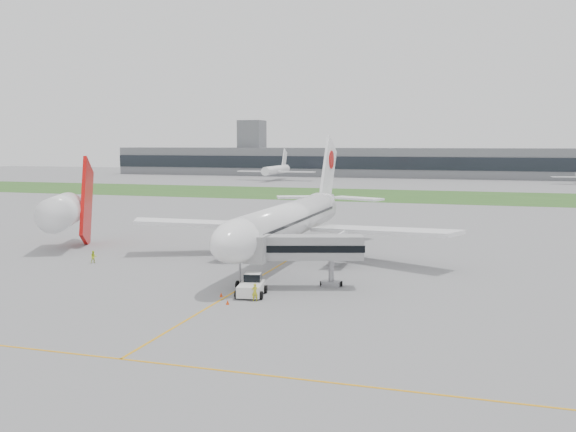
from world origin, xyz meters
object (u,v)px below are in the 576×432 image
(jet_bridge, at_px, (301,248))
(ground_crew_near, at_px, (255,292))
(airliner, at_px, (291,219))
(neighbor_aircraft, at_px, (65,210))
(pushback_tug, at_px, (252,286))

(jet_bridge, distance_m, ground_crew_near, 8.80)
(airliner, xyz_separation_m, neighbor_aircraft, (-36.09, -2.09, 0.35))
(airliner, bearing_deg, pushback_tug, -83.97)
(airliner, distance_m, jet_bridge, 18.50)
(jet_bridge, bearing_deg, ground_crew_near, -127.99)
(pushback_tug, relative_size, jet_bridge, 0.37)
(airliner, xyz_separation_m, pushback_tug, (2.37, -22.47, -4.62))
(neighbor_aircraft, bearing_deg, jet_bridge, -44.18)
(pushback_tug, bearing_deg, neighbor_aircraft, 141.72)
(pushback_tug, distance_m, ground_crew_near, 2.63)
(airliner, distance_m, ground_crew_near, 25.49)
(jet_bridge, relative_size, neighbor_aircraft, 0.69)
(pushback_tug, relative_size, ground_crew_near, 2.55)
(jet_bridge, relative_size, ground_crew_near, 6.88)
(airliner, bearing_deg, neighbor_aircraft, -176.69)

